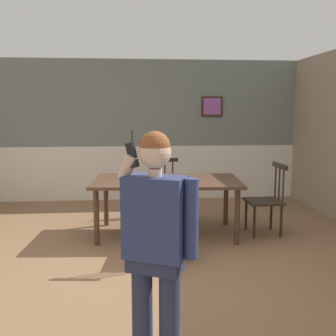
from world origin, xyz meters
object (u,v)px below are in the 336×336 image
object	(u,v)px
dining_table	(167,185)
person_figure	(156,237)
chair_near_window	(266,200)
chair_at_table_head	(167,219)
chair_by_doorway	(166,189)

from	to	relation	value
dining_table	person_figure	distance (m)	2.90
chair_near_window	person_figure	size ratio (longest dim) A/B	0.62
chair_at_table_head	person_figure	xyz separation A→B (m)	(-0.24, -1.94, 0.42)
dining_table	chair_near_window	xyz separation A→B (m)	(1.38, -0.10, -0.21)
chair_at_table_head	dining_table	bearing A→B (deg)	92.17
person_figure	chair_by_doorway	bearing A→B (deg)	-70.85
chair_near_window	person_figure	world-z (taller)	person_figure
chair_near_window	person_figure	distance (m)	3.28
chair_at_table_head	person_figure	distance (m)	2.00
chair_by_doorway	person_figure	distance (m)	3.85
dining_table	chair_near_window	bearing A→B (deg)	-4.06
dining_table	chair_by_doorway	xyz separation A→B (m)	(0.07, 0.93, -0.24)
chair_at_table_head	chair_near_window	bearing A→B (deg)	36.32
chair_by_doorway	dining_table	bearing A→B (deg)	85.83
chair_near_window	chair_at_table_head	distance (m)	1.67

